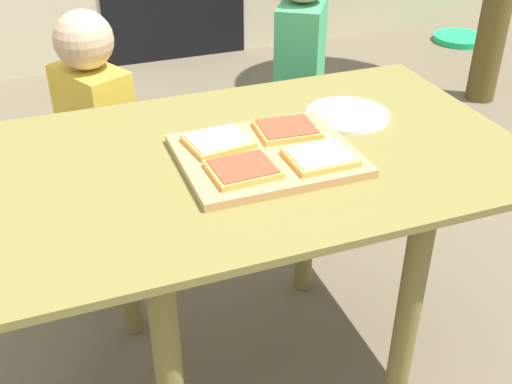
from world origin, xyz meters
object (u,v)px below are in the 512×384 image
(dining_table, at_px, (251,202))
(child_left, at_px, (98,137))
(cutting_board, at_px, (267,155))
(garden_hose_coil, at_px, (460,38))
(pizza_slice_far_left, at_px, (218,141))
(plate_white_right, at_px, (348,115))
(pizza_slice_far_right, at_px, (287,129))
(child_right, at_px, (300,80))
(pizza_slice_near_left, at_px, (243,169))
(pizza_slice_near_right, at_px, (320,157))

(dining_table, height_order, child_left, child_left)
(cutting_board, distance_m, garden_hose_coil, 3.36)
(pizza_slice_far_left, relative_size, plate_white_right, 0.73)
(plate_white_right, distance_m, garden_hose_coil, 3.07)
(pizza_slice_far_right, xyz_separation_m, child_left, (-0.39, 0.56, -0.22))
(pizza_slice_far_left, xyz_separation_m, plate_white_right, (0.37, 0.07, -0.02))
(dining_table, height_order, cutting_board, cutting_board)
(pizza_slice_far_left, relative_size, child_right, 0.15)
(dining_table, height_order, child_right, child_right)
(pizza_slice_far_left, height_order, child_right, child_right)
(child_right, bearing_deg, dining_table, -122.89)
(pizza_slice_near_left, bearing_deg, pizza_slice_near_right, -2.86)
(cutting_board, relative_size, pizza_slice_far_left, 2.49)
(pizza_slice_near_right, height_order, child_right, child_right)
(dining_table, xyz_separation_m, child_right, (0.41, 0.63, 0.02))
(dining_table, distance_m, child_right, 0.75)
(pizza_slice_near_left, height_order, pizza_slice_far_right, same)
(pizza_slice_far_right, bearing_deg, garden_hose_coil, 44.56)
(dining_table, xyz_separation_m, pizza_slice_near_right, (0.12, -0.12, 0.16))
(garden_hose_coil, bearing_deg, pizza_slice_near_right, -133.34)
(plate_white_right, bearing_deg, garden_hose_coil, 46.37)
(plate_white_right, xyz_separation_m, child_right, (0.10, 0.53, -0.12))
(dining_table, distance_m, plate_white_right, 0.35)
(dining_table, xyz_separation_m, pizza_slice_far_left, (-0.07, 0.04, 0.16))
(dining_table, xyz_separation_m, cutting_board, (0.02, -0.04, 0.14))
(pizza_slice_far_left, xyz_separation_m, child_right, (0.48, 0.60, -0.14))
(child_right, bearing_deg, pizza_slice_near_left, -122.26)
(dining_table, distance_m, garden_hose_coil, 3.32)
(dining_table, distance_m, pizza_slice_near_right, 0.23)
(pizza_slice_far_left, bearing_deg, garden_hose_coil, 42.48)
(pizza_slice_far_right, height_order, garden_hose_coil, pizza_slice_far_right)
(plate_white_right, relative_size, garden_hose_coil, 0.61)
(pizza_slice_far_left, distance_m, plate_white_right, 0.38)
(plate_white_right, height_order, child_left, child_left)
(pizza_slice_far_left, bearing_deg, pizza_slice_near_left, -85.93)
(cutting_board, xyz_separation_m, pizza_slice_near_left, (-0.08, -0.07, 0.02))
(child_right, xyz_separation_m, garden_hose_coil, (1.96, 1.63, -0.58))
(child_left, xyz_separation_m, garden_hose_coil, (2.65, 1.67, -0.51))
(pizza_slice_near_right, bearing_deg, child_left, 119.92)
(dining_table, relative_size, pizza_slice_far_right, 8.51)
(pizza_slice_near_left, xyz_separation_m, child_right, (0.47, 0.74, -0.14))
(plate_white_right, height_order, garden_hose_coil, plate_white_right)
(child_right, bearing_deg, pizza_slice_far_left, -128.58)
(pizza_slice_far_left, relative_size, garden_hose_coil, 0.44)
(cutting_board, relative_size, child_left, 0.43)
(cutting_board, xyz_separation_m, child_right, (0.39, 0.67, -0.13))
(child_right, bearing_deg, child_left, -176.92)
(cutting_board, bearing_deg, pizza_slice_near_left, -139.61)
(cutting_board, distance_m, pizza_slice_far_left, 0.12)
(pizza_slice_near_left, xyz_separation_m, pizza_slice_far_right, (0.16, 0.14, 0.00))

